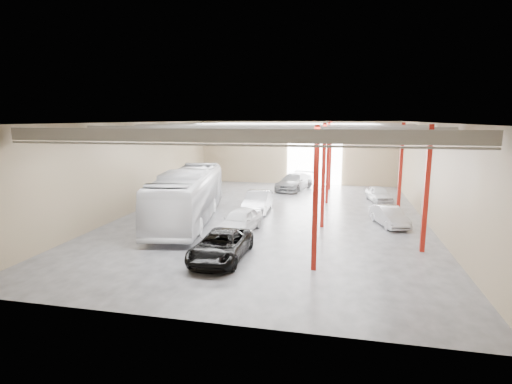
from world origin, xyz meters
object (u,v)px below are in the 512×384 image
at_px(coach_bus, 188,196).
at_px(black_sedan, 221,246).
at_px(car_row_b, 258,202).
at_px(car_row_c, 294,182).
at_px(car_row_a, 240,220).
at_px(car_right_far, 379,194).
at_px(car_right_near, 389,216).

distance_m(coach_bus, black_sedan, 8.59).
xyz_separation_m(coach_bus, car_row_b, (4.27, 3.90, -1.03)).
relative_size(black_sedan, car_row_c, 0.90).
bearing_deg(car_row_a, car_right_far, 59.47).
bearing_deg(car_row_b, car_right_near, -14.17).
height_order(car_row_c, car_right_far, car_row_c).
height_order(black_sedan, car_right_far, black_sedan).
relative_size(car_row_a, car_right_far, 1.13).
xyz_separation_m(car_row_b, car_right_near, (9.70, -2.17, -0.15)).
distance_m(car_row_b, car_right_far, 11.42).
relative_size(black_sedan, car_row_b, 1.06).
relative_size(coach_bus, car_row_a, 2.93).
relative_size(black_sedan, car_right_near, 1.30).
distance_m(coach_bus, car_right_far, 17.18).
bearing_deg(car_row_c, car_right_far, -13.06).
bearing_deg(car_right_near, car_row_a, -176.66).
relative_size(black_sedan, car_row_a, 1.17).
relative_size(coach_bus, black_sedan, 2.51).
bearing_deg(car_right_near, car_row_c, 104.90).
relative_size(car_row_c, car_right_near, 1.45).
relative_size(coach_bus, car_row_b, 2.67).
xyz_separation_m(car_row_b, car_right_far, (9.70, 6.03, -0.14)).
distance_m(car_right_near, car_right_far, 8.20).
bearing_deg(car_right_far, car_row_b, -160.97).
bearing_deg(car_row_b, car_row_a, -91.09).
xyz_separation_m(car_right_near, car_right_far, (0.00, 8.20, 0.01)).
xyz_separation_m(car_row_a, car_row_b, (-0.05, 5.85, 0.05)).
relative_size(car_row_a, car_row_c, 0.77).
height_order(car_row_b, car_row_c, car_row_c).
relative_size(coach_bus, car_row_c, 2.26).
height_order(car_row_a, car_row_b, car_row_b).
xyz_separation_m(coach_bus, car_row_a, (4.32, -1.95, -1.08)).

